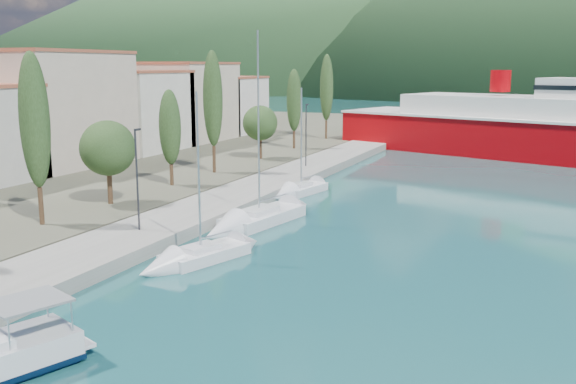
% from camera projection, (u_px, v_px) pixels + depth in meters
% --- Properties ---
extents(ground, '(1400.00, 1400.00, 0.00)m').
position_uv_depth(ground, '(489.00, 118.00, 132.36)').
color(ground, '#1D5759').
extents(quay, '(5.00, 88.00, 0.80)m').
position_uv_depth(quay, '(243.00, 195.00, 50.91)').
color(quay, gray).
rests_on(quay, ground).
extents(town_buildings, '(9.20, 69.20, 11.30)m').
position_uv_depth(town_buildings, '(97.00, 113.00, 68.62)').
color(town_buildings, beige).
rests_on(town_buildings, land_strip).
extents(tree_row, '(3.94, 63.83, 11.35)m').
position_uv_depth(tree_row, '(202.00, 118.00, 57.02)').
color(tree_row, '#47301E').
rests_on(tree_row, land_strip).
extents(lamp_posts, '(0.15, 46.42, 6.06)m').
position_uv_depth(lamp_posts, '(165.00, 169.00, 40.47)').
color(lamp_posts, '#2D2D33').
rests_on(lamp_posts, quay).
extents(sailboat_near, '(4.11, 7.24, 9.98)m').
position_uv_depth(sailboat_near, '(181.00, 262.00, 33.90)').
color(sailboat_near, silver).
rests_on(sailboat_near, ground).
extents(sailboat_mid, '(4.16, 9.80, 13.69)m').
position_uv_depth(sailboat_mid, '(242.00, 225.00, 41.61)').
color(sailboat_mid, silver).
rests_on(sailboat_mid, ground).
extents(sailboat_far, '(3.31, 6.78, 9.55)m').
position_uv_depth(sailboat_far, '(293.00, 193.00, 52.47)').
color(sailboat_far, silver).
rests_on(sailboat_far, ground).
extents(ferry, '(53.96, 26.97, 10.54)m').
position_uv_depth(ferry, '(562.00, 131.00, 72.40)').
color(ferry, '#9F0208').
rests_on(ferry, ground).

